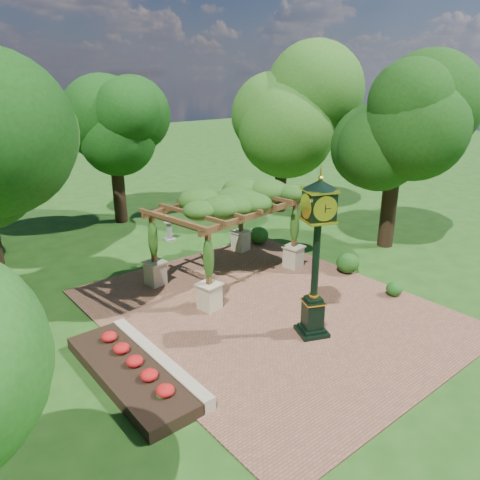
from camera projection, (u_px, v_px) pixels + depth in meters
ground at (287, 322)px, 15.55m from camera, size 120.00×120.00×0.00m
brick_plaza at (267, 310)px, 16.27m from camera, size 10.00×12.00×0.04m
border_wall at (158, 360)px, 13.11m from camera, size 0.35×5.00×0.40m
flower_bed at (129, 373)px, 12.58m from camera, size 1.50×5.00×0.36m
pedestal_clock at (317, 245)px, 13.79m from camera, size 1.31×1.31×5.05m
pergola at (227, 205)px, 18.06m from camera, size 6.25×4.46×3.63m
sundial at (169, 232)px, 23.02m from camera, size 0.58×0.58×0.96m
shrub_front at (394, 289)px, 17.23m from camera, size 0.74×0.74×0.53m
shrub_mid at (348, 263)px, 19.18m from camera, size 1.21×1.21×0.84m
shrub_back at (259, 235)px, 22.47m from camera, size 1.17×1.17×0.82m
tree_north at (113, 123)px, 24.27m from camera, size 4.20×4.20×7.79m
tree_east_far at (283, 103)px, 26.06m from camera, size 5.12×5.12×9.07m
tree_east_near at (397, 129)px, 20.62m from camera, size 4.42×4.42×7.98m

